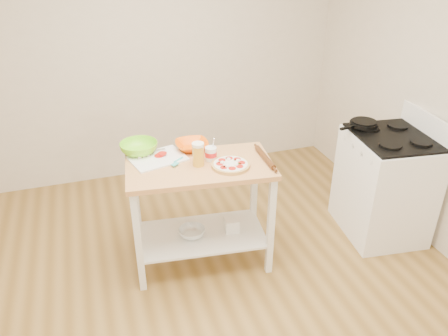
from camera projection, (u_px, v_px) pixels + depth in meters
room_shell at (218, 140)px, 2.56m from camera, size 4.04×4.54×2.74m
prep_island at (200, 193)px, 3.37m from camera, size 1.15×0.72×0.90m
gas_stove at (385, 185)px, 3.83m from camera, size 0.71×0.81×1.11m
skillet at (363, 124)px, 3.75m from camera, size 0.38×0.24×0.03m
pizza at (231, 165)px, 3.21m from camera, size 0.29×0.29×0.05m
cutting_board at (157, 158)px, 3.32m from camera, size 0.46×0.39×0.04m
spatula at (177, 162)px, 3.25m from camera, size 0.12×0.13×0.01m
knife at (144, 153)px, 3.38m from camera, size 0.27×0.05×0.01m
orange_bowl at (192, 145)px, 3.46m from camera, size 0.27×0.27×0.06m
green_bowl at (139, 148)px, 3.39m from camera, size 0.39×0.39×0.09m
beer_pint at (198, 154)px, 3.20m from camera, size 0.09×0.09×0.18m
yogurt_tub at (211, 154)px, 3.28m from camera, size 0.09×0.09×0.19m
rolling_pin at (265, 158)px, 3.30m from camera, size 0.05×0.35×0.04m
shelf_glass_bowl at (192, 232)px, 3.51m from camera, size 0.21×0.21×0.07m
shelf_bin at (232, 225)px, 3.57m from camera, size 0.13×0.13×0.11m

